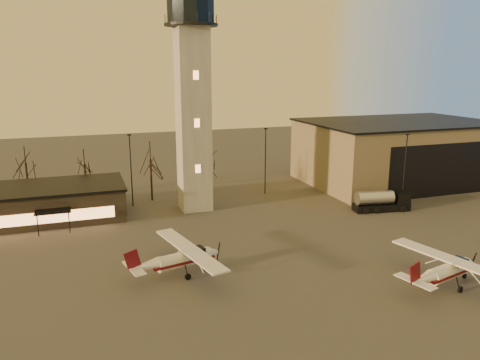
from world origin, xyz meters
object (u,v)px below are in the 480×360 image
object	(u,v)px
cessna_rear	(186,261)
fuel_truck	(381,203)
hangar	(398,152)
cessna_front	(450,273)
terminal	(21,204)
control_tower	(193,88)

from	to	relation	value
cessna_rear	fuel_truck	bearing A→B (deg)	7.54
hangar	cessna_front	xyz separation A→B (m)	(-20.24, -34.27, -4.00)
fuel_truck	hangar	bearing A→B (deg)	56.17
terminal	cessna_front	xyz separation A→B (m)	(37.76, -32.27, -1.00)
control_tower	hangar	bearing A→B (deg)	6.31
control_tower	hangar	size ratio (longest dim) A/B	1.07
terminal	cessna_front	world-z (taller)	terminal
cessna_front	terminal	bearing A→B (deg)	125.47
cessna_rear	cessna_front	bearing A→B (deg)	-37.83
control_tower	cessna_rear	world-z (taller)	control_tower
cessna_rear	control_tower	bearing A→B (deg)	61.20
cessna_rear	fuel_truck	distance (m)	31.34
control_tower	hangar	world-z (taller)	control_tower
control_tower	terminal	size ratio (longest dim) A/B	1.28
hangar	fuel_truck	bearing A→B (deg)	-133.07
control_tower	terminal	distance (m)	26.24
terminal	cessna_rear	xyz separation A→B (m)	(16.14, -22.05, -0.98)
control_tower	fuel_truck	world-z (taller)	control_tower
hangar	fuel_truck	distance (m)	18.64
cessna_front	cessna_rear	size ratio (longest dim) A/B	0.98
cessna_rear	hangar	bearing A→B (deg)	17.35
hangar	control_tower	bearing A→B (deg)	-173.69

